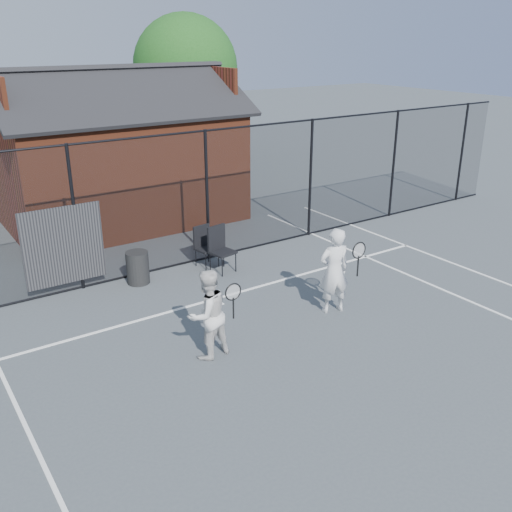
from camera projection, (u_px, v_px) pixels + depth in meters
ground at (311, 367)px, 9.03m from camera, size 80.00×80.00×0.00m
court_lines at (370, 409)px, 8.01m from camera, size 11.02×18.00×0.01m
fence at (154, 208)px, 12.20m from camera, size 22.04×3.00×3.00m
clubhouse at (119, 163)px, 15.65m from camera, size 6.50×4.36×4.19m
tree_right at (185, 68)px, 21.74m from camera, size 3.97×3.97×5.70m
player_front at (334, 271)px, 10.57m from camera, size 0.78×0.61×1.66m
player_back at (208, 314)px, 9.09m from camera, size 0.85×0.67×1.51m
chair_left at (207, 247)px, 12.79m from camera, size 0.50×0.52×0.91m
chair_right at (223, 250)px, 12.49m from camera, size 0.57×0.58×1.00m
waste_bin at (138, 268)px, 11.97m from camera, size 0.56×0.56×0.69m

